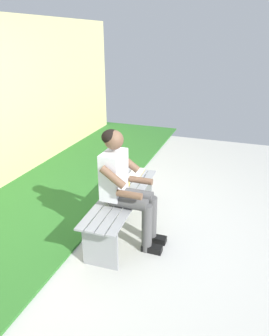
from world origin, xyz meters
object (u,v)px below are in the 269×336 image
person_seated (125,184)px  apple (126,184)px  bench_near (122,204)px  book_open (135,174)px

person_seated → apple: (-0.35, -0.12, -0.19)m
bench_near → apple: (-0.18, -0.02, 0.17)m
apple → person_seated: bearing=19.1°
bench_near → book_open: bearing=-175.8°
bench_near → apple: size_ratio=17.64×
bench_near → person_seated: bearing=31.3°
book_open → apple: bearing=0.9°
apple → book_open: 0.38m
apple → book_open: apple is taller
bench_near → apple: bearing=-174.0°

